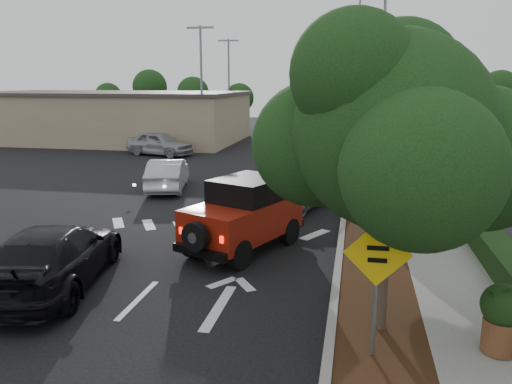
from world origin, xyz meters
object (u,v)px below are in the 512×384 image
(black_suv_oncoming, at_px, (54,256))
(speed_hump_sign, at_px, (377,271))
(silver_suv_ahead, at_px, (291,187))
(red_jeep, at_px, (247,214))

(black_suv_oncoming, relative_size, speed_hump_sign, 2.13)
(silver_suv_ahead, relative_size, black_suv_oncoming, 1.03)
(black_suv_oncoming, bearing_deg, silver_suv_ahead, -127.46)
(red_jeep, height_order, black_suv_oncoming, red_jeep)
(speed_hump_sign, bearing_deg, silver_suv_ahead, 103.88)
(red_jeep, bearing_deg, black_suv_oncoming, -114.30)
(silver_suv_ahead, bearing_deg, red_jeep, -77.91)
(silver_suv_ahead, xyz_separation_m, speed_hump_sign, (3.03, -11.52, 1.00))
(red_jeep, xyz_separation_m, speed_hump_sign, (3.64, -5.77, 0.66))
(black_suv_oncoming, bearing_deg, red_jeep, -148.45)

